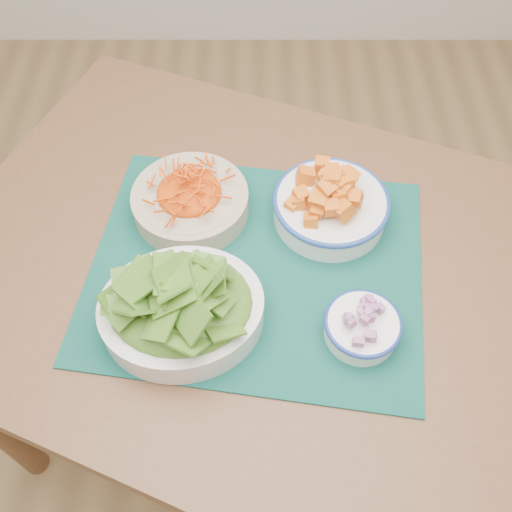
{
  "coord_description": "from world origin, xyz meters",
  "views": [
    {
      "loc": [
        0.29,
        -0.29,
        1.55
      ],
      "look_at": [
        0.29,
        0.25,
        0.78
      ],
      "focal_mm": 40.0,
      "sensor_mm": 36.0,
      "label": 1
    }
  ],
  "objects": [
    {
      "name": "squash_bowl",
      "position": [
        0.42,
        0.35,
        0.8
      ],
      "size": [
        0.24,
        0.24,
        0.1
      ],
      "rotation": [
        0.0,
        0.0,
        -0.23
      ],
      "color": "white",
      "rests_on": "placemat"
    },
    {
      "name": "lettuce_bowl",
      "position": [
        0.18,
        0.14,
        0.81
      ],
      "size": [
        0.28,
        0.25,
        0.11
      ],
      "rotation": [
        0.0,
        0.0,
        0.16
      ],
      "color": "silver",
      "rests_on": "placemat"
    },
    {
      "name": "carrot_bowl",
      "position": [
        0.18,
        0.37,
        0.79
      ],
      "size": [
        0.23,
        0.23,
        0.08
      ],
      "rotation": [
        0.0,
        0.0,
        -0.1
      ],
      "color": "#BBAB8B",
      "rests_on": "placemat"
    },
    {
      "name": "onion_bowl",
      "position": [
        0.46,
        0.12,
        0.78
      ],
      "size": [
        0.15,
        0.15,
        0.06
      ],
      "rotation": [
        0.0,
        0.0,
        0.36
      ],
      "color": "white",
      "rests_on": "placemat"
    },
    {
      "name": "table",
      "position": [
        0.34,
        0.24,
        0.65
      ],
      "size": [
        1.42,
        1.2,
        0.75
      ],
      "rotation": [
        0.0,
        0.0,
        -0.39
      ],
      "color": "brown",
      "rests_on": "ground"
    },
    {
      "name": "placemat",
      "position": [
        0.29,
        0.25,
        0.75
      ],
      "size": [
        0.61,
        0.53,
        0.0
      ],
      "primitive_type": "cube",
      "rotation": [
        0.0,
        0.0,
        -0.14
      ],
      "color": "#06302A",
      "rests_on": "table"
    }
  ]
}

